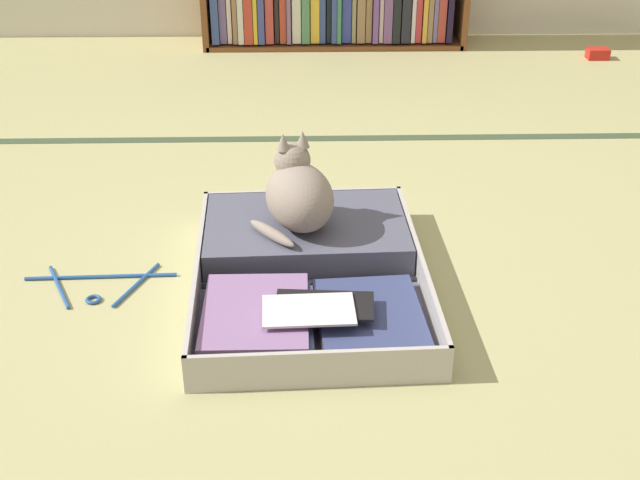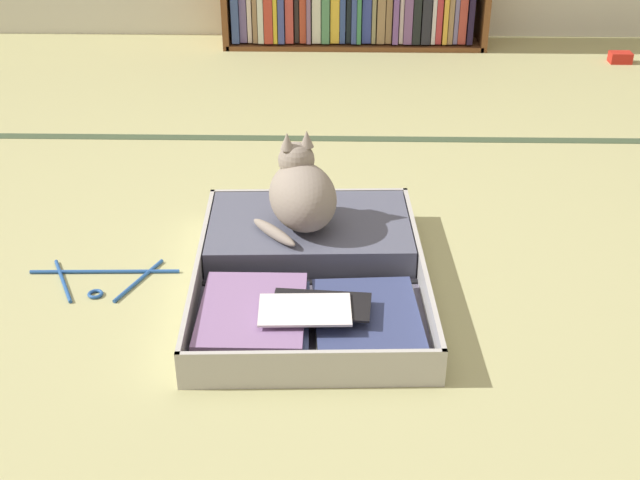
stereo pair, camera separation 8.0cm
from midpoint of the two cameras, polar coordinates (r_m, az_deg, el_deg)
ground_plane at (r=2.22m, az=-0.74°, el=-2.88°), size 10.00×10.00×0.00m
tatami_border at (r=3.11m, az=-0.14°, el=7.05°), size 4.80×0.05×0.00m
open_suitcase at (r=2.22m, az=0.22°, el=-1.73°), size 0.63×0.83×0.10m
black_cat at (r=2.25m, az=-0.32°, el=3.23°), size 0.27×0.30×0.26m
clothes_hanger at (r=2.29m, az=-13.90°, el=-2.63°), size 0.41×0.21×0.01m
small_red_pouch at (r=4.24m, az=20.58°, el=11.73°), size 0.10×0.07×0.05m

